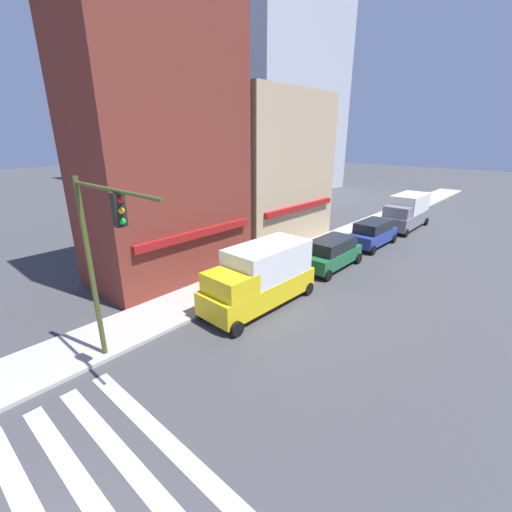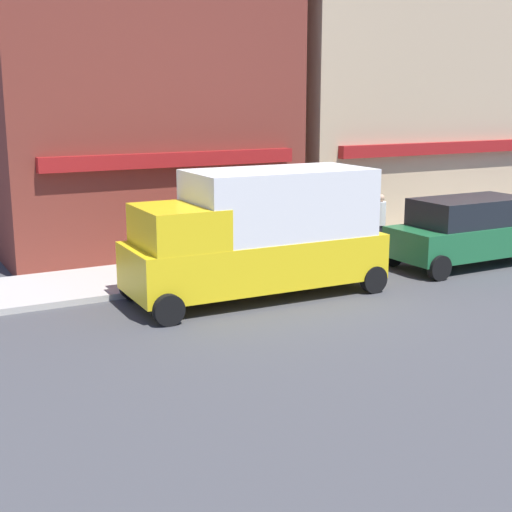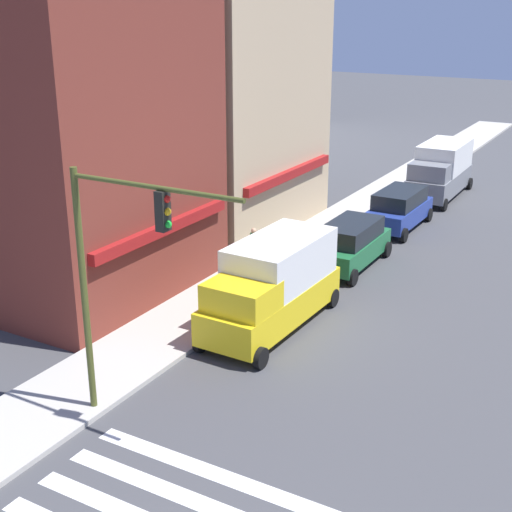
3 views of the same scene
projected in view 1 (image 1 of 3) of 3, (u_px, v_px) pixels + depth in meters
storefront_row at (220, 157)px, 21.79m from camera, size 18.90×5.30×15.27m
traffic_signal at (101, 248)px, 10.92m from camera, size 0.32×4.92×6.79m
box_truck_yellow at (261, 276)px, 16.56m from camera, size 6.25×2.42×3.04m
suv_green at (331, 253)px, 21.54m from camera, size 4.71×2.12×1.94m
suv_blue at (373, 233)px, 25.88m from camera, size 4.73×2.12×1.94m
box_truck_grey at (407, 211)px, 30.62m from camera, size 6.23×2.42×3.04m
pedestrian_white_shirt at (291, 251)px, 21.63m from camera, size 0.32×0.32×1.77m
pedestrian_green_top at (266, 251)px, 21.64m from camera, size 0.32×0.32×1.77m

